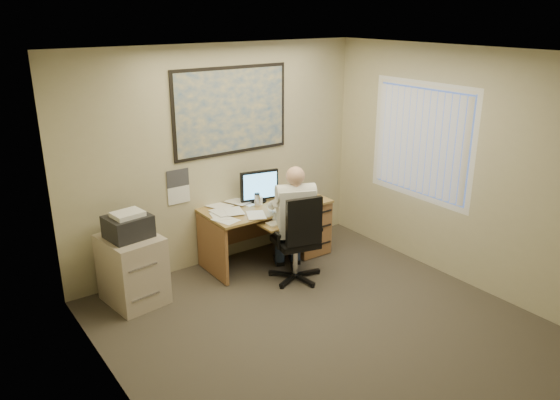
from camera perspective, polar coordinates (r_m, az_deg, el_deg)
room_shell at (r=4.97m, az=6.46°, el=-0.97°), size 4.00×4.50×2.70m
desk at (r=7.12m, az=0.64°, el=-2.23°), size 1.60×0.97×1.15m
world_map at (r=6.68m, az=-5.10°, el=9.25°), size 1.56×0.03×1.06m
wall_calendar at (r=6.55m, az=-10.57°, el=1.38°), size 0.28×0.01×0.42m
window_blinds at (r=6.82m, az=14.51°, el=5.91°), size 0.06×1.40×1.30m
filing_cabinet at (r=6.17m, az=-15.22°, el=-6.40°), size 0.63×0.73×1.06m
office_chair at (r=6.47m, az=1.96°, el=-5.78°), size 0.78×0.78×1.09m
person at (r=6.37m, az=1.47°, el=-2.51°), size 0.86×0.99×1.38m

